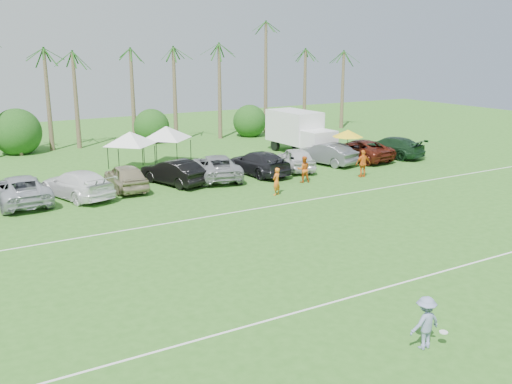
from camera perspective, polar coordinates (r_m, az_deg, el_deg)
ground at (r=20.58m, az=12.98°, el=-12.29°), size 120.00×120.00×0.00m
field_lines at (r=26.41m, az=1.00°, el=-5.74°), size 80.00×12.10×0.01m
palm_tree_4 at (r=51.92m, az=-20.98°, el=11.76°), size 2.40×2.40×8.90m
palm_tree_5 at (r=52.73m, az=-16.69°, el=13.08°), size 2.40×2.40×9.90m
palm_tree_6 at (r=53.85m, az=-12.51°, el=14.28°), size 2.40×2.40×10.90m
palm_tree_7 at (r=55.25m, az=-8.48°, el=15.33°), size 2.40×2.40×11.90m
palm_tree_8 at (r=57.35m, az=-3.64°, el=12.84°), size 2.40×2.40×8.90m
palm_tree_9 at (r=59.76m, az=0.75°, el=13.78°), size 2.40×2.40×9.90m
palm_tree_10 at (r=62.49m, az=4.81°, el=14.55°), size 2.40×2.40×10.90m
palm_tree_11 at (r=64.88m, az=7.82°, el=15.22°), size 2.40×2.40×11.90m
bush_tree_1 at (r=53.09m, az=-22.74°, el=5.45°), size 4.00×4.00×4.00m
bush_tree_2 at (r=55.94m, az=-10.46°, el=6.75°), size 4.00×4.00×4.00m
bush_tree_3 at (r=60.07m, az=-1.41°, el=7.51°), size 4.00×4.00×4.00m
sideline_player_a at (r=35.58m, az=2.05°, el=1.06°), size 0.75×0.64×1.74m
sideline_player_b at (r=38.99m, az=4.78°, el=2.28°), size 1.07×0.95×1.82m
sideline_player_c at (r=41.12m, az=10.65°, el=2.81°), size 1.21×0.66×1.95m
box_truck at (r=49.37m, az=4.44°, el=6.07°), size 2.91×7.06×3.59m
canopy_tent_left at (r=43.26m, az=-12.51°, el=5.92°), size 4.21×4.21×3.41m
canopy_tent_right at (r=45.08m, az=-8.98°, el=6.52°), size 4.33×4.33×3.51m
market_umbrella at (r=45.19m, az=9.18°, el=5.81°), size 2.44×2.44×2.72m
frisbee_player at (r=18.75m, az=16.57°, el=-12.42°), size 1.26×0.71×1.71m
parked_car_2 at (r=36.49m, az=-22.57°, el=0.24°), size 3.04×6.20×1.70m
parked_car_3 at (r=36.62m, az=-17.49°, el=0.74°), size 4.04×6.29×1.70m
parked_car_4 at (r=37.85m, az=-12.90°, el=1.49°), size 2.22×5.06×1.70m
parked_car_5 at (r=38.72m, az=-8.26°, el=2.00°), size 3.28×5.45×1.70m
parked_car_6 at (r=40.10m, az=-4.04°, el=2.55°), size 4.29×6.62×1.70m
parked_car_7 at (r=41.30m, az=0.20°, el=2.94°), size 2.83×6.01×1.70m
parked_car_8 at (r=42.91m, az=4.00°, el=3.34°), size 3.44×5.35×1.70m
parked_car_9 at (r=45.19m, az=7.01°, el=3.84°), size 2.99×5.43×1.70m
parked_car_10 at (r=47.17m, az=10.18°, el=4.17°), size 3.47×6.38×1.70m
parked_car_11 at (r=49.12m, az=13.26°, el=4.42°), size 3.82×6.26×1.70m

